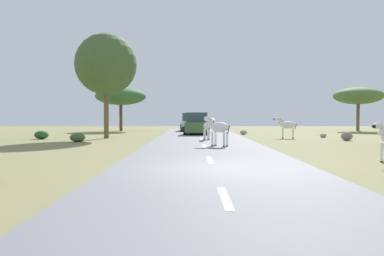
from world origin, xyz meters
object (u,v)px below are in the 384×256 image
(tree_3, at_px, (119,96))
(zebra_0, at_px, (205,127))
(car_1, at_px, (189,123))
(tree_7, at_px, (104,64))
(zebra_2, at_px, (285,125))
(rock_0, at_px, (242,132))
(rock_2, at_px, (321,135))
(car_0, at_px, (196,124))
(tree_6, at_px, (356,96))
(zebra_3, at_px, (217,128))
(rock_1, at_px, (345,136))
(bush_4, at_px, (40,135))
(bush_0, at_px, (76,138))

(tree_3, bearing_deg, zebra_0, -61.61)
(car_1, xyz_separation_m, tree_7, (-5.73, -11.76, 4.16))
(car_1, relative_size, tree_3, 0.87)
(zebra_2, height_order, rock_0, zebra_2)
(rock_2, bearing_deg, car_0, 155.72)
(car_0, xyz_separation_m, tree_6, (16.36, 7.99, 2.67))
(zebra_0, bearing_deg, tree_7, -22.32)
(zebra_0, height_order, zebra_3, zebra_3)
(zebra_0, distance_m, car_1, 14.12)
(zebra_3, height_order, car_1, car_1)
(zebra_0, xyz_separation_m, rock_1, (8.71, -0.07, -0.60))
(car_0, distance_m, rock_1, 11.72)
(car_1, bearing_deg, tree_6, -176.88)
(bush_4, distance_m, rock_1, 19.61)
(car_1, bearing_deg, zebra_2, 118.67)
(zebra_2, xyz_separation_m, tree_7, (-12.30, -0.01, 4.13))
(tree_3, bearing_deg, bush_0, -88.52)
(zebra_0, height_order, bush_4, zebra_0)
(zebra_3, height_order, car_0, car_0)
(car_1, xyz_separation_m, bush_0, (-6.61, -15.49, -0.58))
(tree_6, xyz_separation_m, bush_0, (-23.49, -16.56, -3.25))
(tree_6, bearing_deg, bush_4, -152.80)
(zebra_0, distance_m, rock_2, 8.95)
(rock_1, bearing_deg, car_1, 124.51)
(tree_7, distance_m, rock_2, 15.88)
(rock_0, bearing_deg, zebra_3, -103.07)
(zebra_3, xyz_separation_m, car_0, (-0.87, 12.27, -0.11))
(rock_1, bearing_deg, bush_0, -175.32)
(tree_6, bearing_deg, tree_7, -150.42)
(car_1, height_order, bush_4, car_1)
(zebra_3, xyz_separation_m, tree_7, (-7.13, 7.42, 4.05))
(tree_6, relative_size, rock_0, 8.46)
(tree_3, bearing_deg, bush_4, -101.73)
(rock_2, bearing_deg, zebra_3, -133.85)
(bush_4, height_order, rock_1, bush_4)
(tree_3, bearing_deg, rock_0, -33.29)
(zebra_0, distance_m, car_0, 7.18)
(rock_0, bearing_deg, tree_6, 31.52)
(bush_0, height_order, rock_1, bush_0)
(car_0, bearing_deg, rock_0, 6.39)
(zebra_2, relative_size, car_1, 0.35)
(rock_2, bearing_deg, bush_0, -163.97)
(zebra_3, relative_size, rock_2, 3.19)
(bush_0, bearing_deg, rock_1, 4.68)
(zebra_2, height_order, bush_4, zebra_2)
(car_0, xyz_separation_m, car_1, (-0.52, 6.92, 0.00))
(car_1, bearing_deg, bush_4, 51.64)
(car_0, xyz_separation_m, tree_3, (-7.55, 7.73, 2.62))
(zebra_2, relative_size, tree_6, 0.32)
(tree_3, relative_size, rock_1, 7.03)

